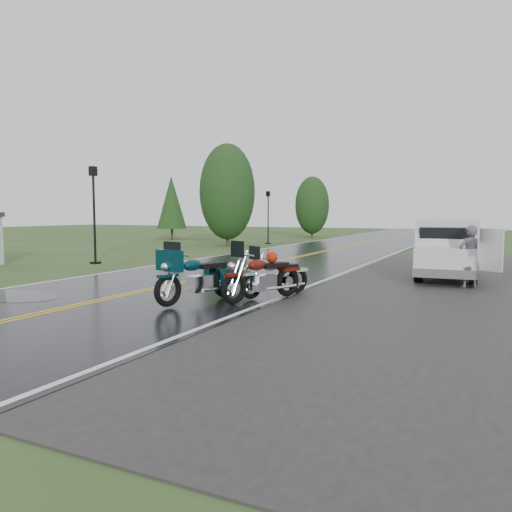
{
  "coord_description": "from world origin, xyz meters",
  "views": [
    {
      "loc": [
        8.72,
        -10.13,
        2.17
      ],
      "look_at": [
        2.8,
        2.0,
        1.0
      ],
      "focal_mm": 35.0,
      "sensor_mm": 36.0,
      "label": 1
    }
  ],
  "objects_px": {
    "motorcycle_silver": "(251,276)",
    "lamp_post_near_left": "(94,215)",
    "lamp_post_far_left": "(268,217)",
    "motorcycle_red": "(234,276)",
    "van_white": "(419,251)",
    "motorcycle_teal": "(168,277)",
    "person_at_van": "(469,258)"
  },
  "relations": [
    {
      "from": "lamp_post_near_left",
      "to": "lamp_post_far_left",
      "type": "bearing_deg",
      "value": 86.53
    },
    {
      "from": "van_white",
      "to": "lamp_post_far_left",
      "type": "bearing_deg",
      "value": 124.94
    },
    {
      "from": "motorcycle_silver",
      "to": "lamp_post_near_left",
      "type": "xyz_separation_m",
      "value": [
        -10.04,
        5.19,
        1.44
      ]
    },
    {
      "from": "van_white",
      "to": "motorcycle_silver",
      "type": "bearing_deg",
      "value": -125.27
    },
    {
      "from": "motorcycle_silver",
      "to": "person_at_van",
      "type": "height_order",
      "value": "person_at_van"
    },
    {
      "from": "motorcycle_red",
      "to": "motorcycle_teal",
      "type": "bearing_deg",
      "value": -119.25
    },
    {
      "from": "lamp_post_far_left",
      "to": "motorcycle_red",
      "type": "bearing_deg",
      "value": -67.31
    },
    {
      "from": "motorcycle_silver",
      "to": "lamp_post_far_left",
      "type": "distance_m",
      "value": 22.76
    },
    {
      "from": "motorcycle_silver",
      "to": "lamp_post_near_left",
      "type": "relative_size",
      "value": 0.52
    },
    {
      "from": "van_white",
      "to": "motorcycle_teal",
      "type": "bearing_deg",
      "value": -125.81
    },
    {
      "from": "person_at_van",
      "to": "lamp_post_far_left",
      "type": "relative_size",
      "value": 0.48
    },
    {
      "from": "van_white",
      "to": "lamp_post_far_left",
      "type": "height_order",
      "value": "lamp_post_far_left"
    },
    {
      "from": "motorcycle_teal",
      "to": "motorcycle_silver",
      "type": "bearing_deg",
      "value": 71.19
    },
    {
      "from": "person_at_van",
      "to": "motorcycle_silver",
      "type": "bearing_deg",
      "value": 6.47
    },
    {
      "from": "lamp_post_near_left",
      "to": "motorcycle_teal",
      "type": "bearing_deg",
      "value": -38.26
    },
    {
      "from": "motorcycle_silver",
      "to": "lamp_post_far_left",
      "type": "relative_size",
      "value": 0.58
    },
    {
      "from": "motorcycle_silver",
      "to": "lamp_post_far_left",
      "type": "height_order",
      "value": "lamp_post_far_left"
    },
    {
      "from": "motorcycle_red",
      "to": "van_white",
      "type": "distance_m",
      "value": 6.81
    },
    {
      "from": "motorcycle_silver",
      "to": "van_white",
      "type": "xyz_separation_m",
      "value": [
        3.22,
        5.14,
        0.36
      ]
    },
    {
      "from": "motorcycle_red",
      "to": "motorcycle_silver",
      "type": "bearing_deg",
      "value": 109.13
    },
    {
      "from": "motorcycle_red",
      "to": "motorcycle_teal",
      "type": "relative_size",
      "value": 0.98
    },
    {
      "from": "motorcycle_teal",
      "to": "motorcycle_silver",
      "type": "height_order",
      "value": "motorcycle_teal"
    },
    {
      "from": "motorcycle_teal",
      "to": "motorcycle_red",
      "type": "bearing_deg",
      "value": 54.31
    },
    {
      "from": "person_at_van",
      "to": "lamp_post_far_left",
      "type": "distance_m",
      "value": 21.32
    },
    {
      "from": "van_white",
      "to": "person_at_van",
      "type": "xyz_separation_m",
      "value": [
        1.46,
        -0.55,
        -0.11
      ]
    },
    {
      "from": "motorcycle_silver",
      "to": "lamp_post_near_left",
      "type": "height_order",
      "value": "lamp_post_near_left"
    },
    {
      "from": "motorcycle_silver",
      "to": "van_white",
      "type": "bearing_deg",
      "value": 82.15
    },
    {
      "from": "motorcycle_red",
      "to": "lamp_post_far_left",
      "type": "relative_size",
      "value": 0.66
    },
    {
      "from": "motorcycle_red",
      "to": "motorcycle_silver",
      "type": "relative_size",
      "value": 1.13
    },
    {
      "from": "van_white",
      "to": "person_at_van",
      "type": "relative_size",
      "value": 2.86
    },
    {
      "from": "motorcycle_red",
      "to": "person_at_van",
      "type": "xyz_separation_m",
      "value": [
        4.72,
        5.42,
        0.17
      ]
    },
    {
      "from": "motorcycle_silver",
      "to": "person_at_van",
      "type": "distance_m",
      "value": 6.56
    }
  ]
}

